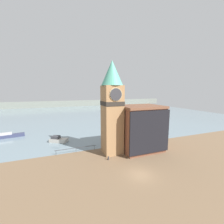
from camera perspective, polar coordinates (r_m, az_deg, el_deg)
ground_plane at (r=27.32m, az=10.67°, el=-22.42°), size 160.00×160.00×0.00m
water at (r=94.95m, az=-13.35°, el=-0.34°), size 160.00×120.00×0.00m
far_shoreline at (r=134.15m, az=-15.78°, el=3.12°), size 180.00×3.00×5.00m
pier_railing at (r=35.51m, az=-13.55°, el=-13.33°), size 9.09×0.08×1.09m
clock_tower at (r=32.18m, az=0.06°, el=2.48°), size 4.61×4.61×20.03m
pier_building at (r=35.45m, az=10.88°, el=-5.98°), size 9.61×7.72×10.43m
boat_near at (r=43.69m, az=-19.81°, el=-9.88°), size 5.03×4.13×1.67m
boat_far at (r=54.19m, az=-34.29°, el=-7.37°), size 7.15×2.76×1.57m
mooring_bollard_near at (r=31.50m, az=-1.42°, el=-17.06°), size 0.29×0.29×0.74m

